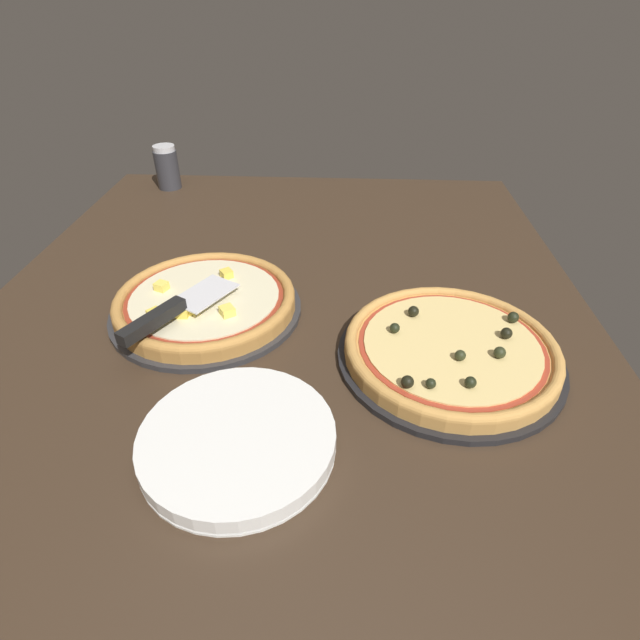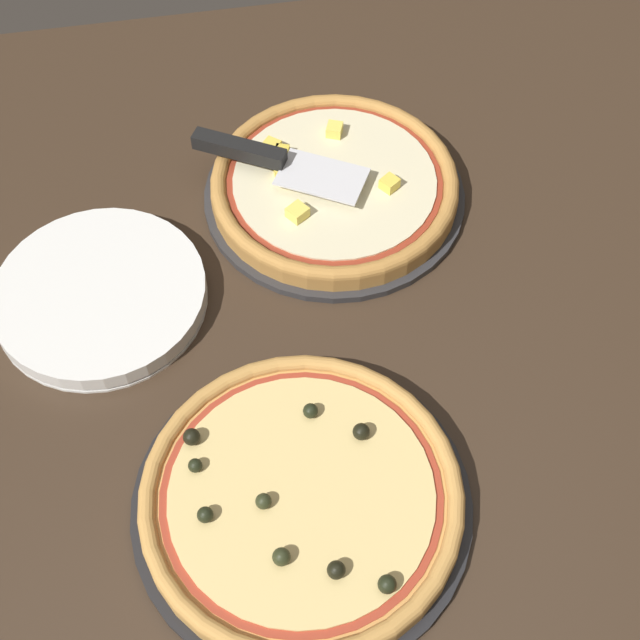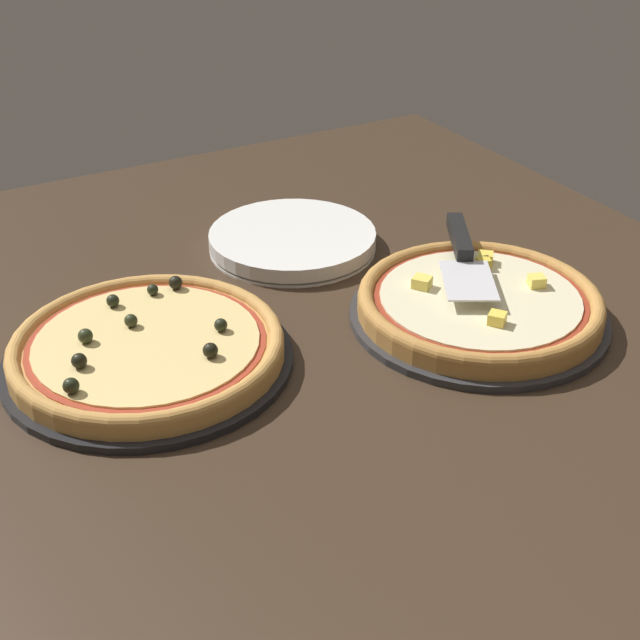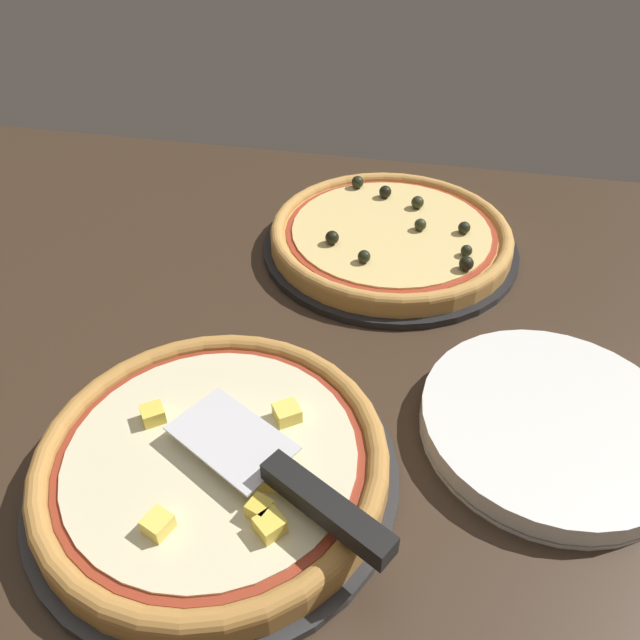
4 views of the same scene
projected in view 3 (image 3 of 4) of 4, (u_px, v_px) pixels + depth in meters
The scene contains 7 objects.
ground_plane at pixel (381, 352), 113.53cm from camera, with size 146.46×111.18×3.60cm, color #38281C.
pizza_pan_front at pixel (478, 316), 116.81cm from camera, with size 33.84×33.84×1.00cm, color #2D2D30.
pizza_front at pixel (480, 302), 115.73cm from camera, with size 31.81×31.81×4.01cm.
pizza_pan_back at pixel (149, 360), 107.87cm from camera, with size 35.12×35.12×1.00cm, color black.
pizza_back at pixel (147, 346), 106.84cm from camera, with size 33.01×33.01×4.17cm.
serving_spatula at pixel (462, 247), 122.37cm from camera, with size 22.28×15.28×2.00cm.
plate_stack at pixel (293, 240), 134.30cm from camera, with size 25.17×25.17×2.80cm.
Camera 3 is at (-79.23, 53.49, 60.07)cm, focal length 50.00 mm.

